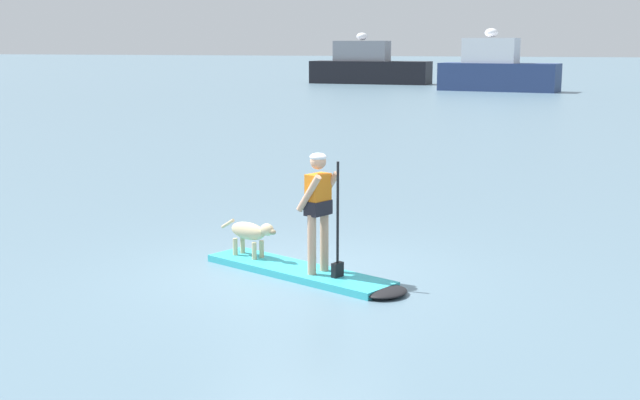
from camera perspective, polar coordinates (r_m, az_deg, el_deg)
ground_plane at (r=12.05m, az=-1.48°, el=-5.04°), size 400.00×400.00×0.00m
paddleboard at (r=11.89m, az=-0.68°, el=-5.00°), size 3.33×1.93×0.10m
person_paddler at (r=11.55m, az=-0.07°, el=-0.27°), size 0.68×0.60×1.67m
dog at (r=12.58m, az=-4.71°, el=-2.19°), size 1.08×0.52×0.55m
moored_boat_far_starboard at (r=69.30m, az=3.28°, el=8.92°), size 9.71×2.86×4.06m
moored_boat_port at (r=59.66m, az=11.83°, el=8.53°), size 8.27×3.51×4.23m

